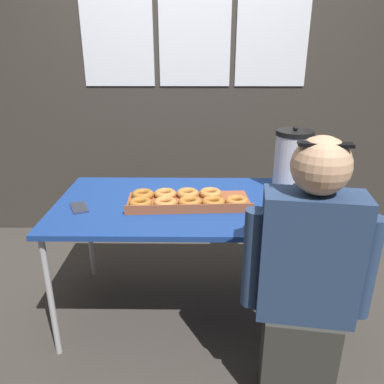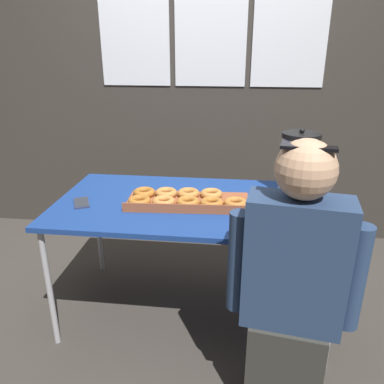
% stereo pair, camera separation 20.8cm
% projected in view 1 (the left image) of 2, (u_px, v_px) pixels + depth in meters
% --- Properties ---
extents(ground_plane, '(12.00, 12.00, 0.00)m').
position_uv_depth(ground_plane, '(193.00, 309.00, 2.37)').
color(ground_plane, '#3D3833').
extents(back_wall, '(6.00, 0.11, 2.55)m').
position_uv_depth(back_wall, '(195.00, 83.00, 3.00)').
color(back_wall, '#38332D').
rests_on(back_wall, ground).
extents(folding_table, '(1.54, 0.83, 0.73)m').
position_uv_depth(folding_table, '(193.00, 209.00, 2.12)').
color(folding_table, navy).
rests_on(folding_table, ground).
extents(donut_box, '(0.70, 0.33, 0.05)m').
position_uv_depth(donut_box, '(185.00, 200.00, 2.07)').
color(donut_box, brown).
rests_on(donut_box, folding_table).
extents(coffee_urn, '(0.22, 0.25, 0.39)m').
position_uv_depth(coffee_urn, '(292.00, 160.00, 2.25)').
color(coffee_urn, silver).
rests_on(coffee_urn, folding_table).
extents(cell_phone, '(0.14, 0.17, 0.01)m').
position_uv_depth(cell_phone, '(79.00, 207.00, 2.02)').
color(cell_phone, '#2D334C').
rests_on(cell_phone, folding_table).
extents(person_seated, '(0.53, 0.26, 1.25)m').
position_uv_depth(person_seated, '(305.00, 286.00, 1.56)').
color(person_seated, '#33332D').
rests_on(person_seated, ground).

